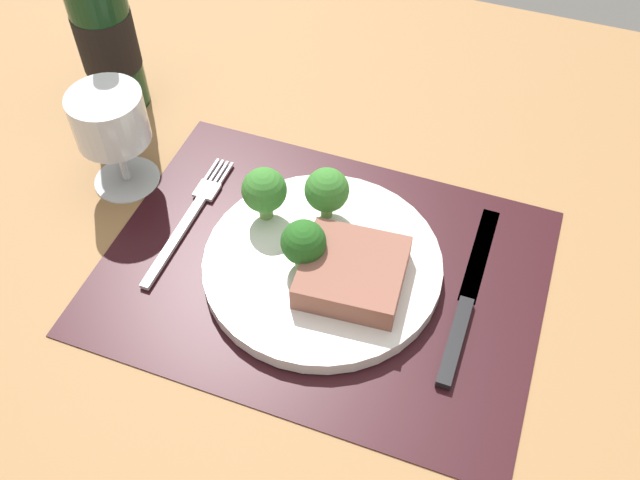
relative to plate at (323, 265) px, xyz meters
The scene contains 11 objects.
ground_plane 2.60cm from the plate, ahead, with size 140.00×110.00×3.00cm, color #996D42.
placemat 0.95cm from the plate, ahead, with size 44.30×32.93×0.30cm, color black.
plate is the anchor object (origin of this frame).
steak 4.48cm from the plate, 22.13° to the right, with size 9.85×9.52×2.84cm, color #8C5647.
broccoli_near_fork 4.53cm from the plate, 144.64° to the right, with size 4.48×4.48×5.68cm.
broccoli_center 9.60cm from the plate, 154.95° to the left, with size 4.69×4.69×6.23cm.
broccoli_back_left 7.58cm from the plate, 106.00° to the left, with size 4.62×4.62×6.13cm.
fork 15.99cm from the plate, behind, with size 2.40×19.20×0.50cm.
knife 14.73cm from the plate, ahead, with size 1.80×23.00×0.80cm.
wine_bottle 38.24cm from the plate, 153.15° to the left, with size 6.96×6.96×29.05cm.
wine_glass 26.87cm from the plate, 169.82° to the left, with size 7.91×7.91×12.10cm.
Camera 1 is at (14.58, -40.57, 57.50)cm, focal length 39.27 mm.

